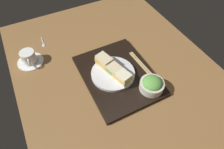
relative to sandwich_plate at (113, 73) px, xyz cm
name	(u,v)px	position (x,y,z in cm)	size (l,w,h in cm)	color
ground_plane	(121,79)	(-1.92, -3.72, -4.25)	(140.00, 100.00, 3.00)	brown
serving_tray	(118,75)	(-0.84, -2.26, -1.77)	(43.05, 33.28, 1.98)	black
sandwich_plate	(113,73)	(0.00, 0.00, 0.00)	(21.77, 21.77, 1.55)	silver
sandwich_near	(122,76)	(-6.07, -1.82, 3.29)	(9.48, 7.77, 5.03)	#EFE5C1
sandwich_middle	(113,69)	(0.00, 0.00, 3.32)	(9.06, 7.40, 5.09)	beige
sandwich_far	(104,61)	(6.07, 1.82, 3.75)	(9.48, 7.59, 5.95)	beige
salad_bowl	(152,84)	(-15.66, -12.19, 2.22)	(11.42, 11.42, 6.69)	beige
chopsticks_pair	(143,66)	(-2.21, -16.12, -0.43)	(21.82, 2.95, 0.70)	tan
coffee_cup	(29,58)	(29.29, 34.98, 0.33)	(13.79, 13.79, 7.17)	white
teaspoon	(43,44)	(40.28, 25.21, -2.40)	(9.16, 2.16, 0.80)	silver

